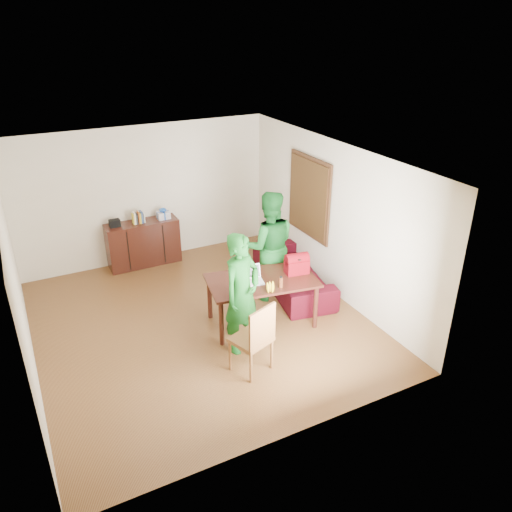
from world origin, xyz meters
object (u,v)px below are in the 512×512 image
person_far (269,246)px  red_bag (297,265)px  table (262,285)px  sofa (293,271)px  bottle (281,282)px  chair (252,351)px  person_near (242,293)px  laptop (253,280)px

person_far → red_bag: bearing=117.0°
table → person_far: size_ratio=0.94×
sofa → bottle: bearing=152.1°
chair → sofa: 2.50m
bottle → sofa: 1.57m
red_bag → bottle: bearing=-138.7°
person_far → red_bag: 0.77m
chair → bottle: (0.82, 0.65, 0.57)m
sofa → table: bearing=137.7°
person_near → red_bag: (1.16, 0.39, 0.01)m
person_near → sofa: bearing=13.3°
laptop → bottle: laptop is taller
table → chair: 1.27m
laptop → red_bag: (0.77, -0.03, 0.09)m
bottle → chair: bearing=-141.6°
person_far → sofa: size_ratio=0.87×
bottle → red_bag: bearing=32.7°
table → chair: bearing=-114.8°
chair → red_bag: bearing=16.7°
person_near → laptop: bearing=23.1°
sofa → person_far: bearing=110.1°
chair → bottle: size_ratio=5.77×
person_near → red_bag: bearing=-5.7°
chair → sofa: (1.74, 1.80, 0.01)m
table → sofa: 1.37m
table → person_near: person_near is taller
person_far → red_bag: size_ratio=5.33×
person_near → bottle: person_near is taller
person_far → laptop: bearing=67.3°
person_far → bottle: size_ratio=10.36×
table → chair: chair is taller
person_near → person_far: person_far is taller
person_far → chair: bearing=75.3°
person_far → laptop: (-0.68, -0.74, -0.14)m
person_near → person_far: size_ratio=0.95×
chair → sofa: bearing=26.2°
laptop → bottle: size_ratio=1.98×
bottle → red_bag: (0.46, 0.29, 0.04)m
table → bottle: bottle is taller
table → red_bag: 0.64m
person_near → bottle: 0.71m
chair → laptop: chair is taller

